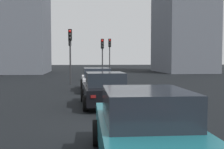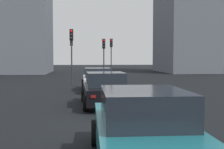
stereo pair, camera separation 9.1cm
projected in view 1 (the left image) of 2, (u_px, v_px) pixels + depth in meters
The scene contains 10 objects.
ground_plane at pixel (119, 131), 8.99m from camera, with size 160.00×160.00×0.20m, color black.
car_white_lead at pixel (97, 80), 19.26m from camera, with size 4.82×2.14×1.50m.
car_black_second at pixel (105, 90), 13.12m from camera, with size 4.25×2.20×1.52m.
car_teal_third at pixel (144, 129), 5.80m from camera, with size 4.60×2.07×1.56m.
traffic_light_near_left at pixel (70, 45), 23.24m from camera, with size 0.32×0.30×4.44m.
traffic_light_near_right at pixel (110, 50), 31.98m from camera, with size 0.32×0.29×4.25m.
traffic_light_far_left at pixel (102, 51), 27.03m from camera, with size 0.33×0.30×3.92m.
traffic_light_far_right at pixel (70, 49), 30.07m from camera, with size 0.32×0.28×4.30m.
building_facade_left at pixel (183, 15), 44.17m from camera, with size 11.81×6.95×17.21m, color slate.
building_facade_center at pixel (20, 14), 41.39m from camera, with size 10.51×7.66×16.60m, color slate.
Camera 1 is at (-8.80, 1.11, 2.17)m, focal length 46.81 mm.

